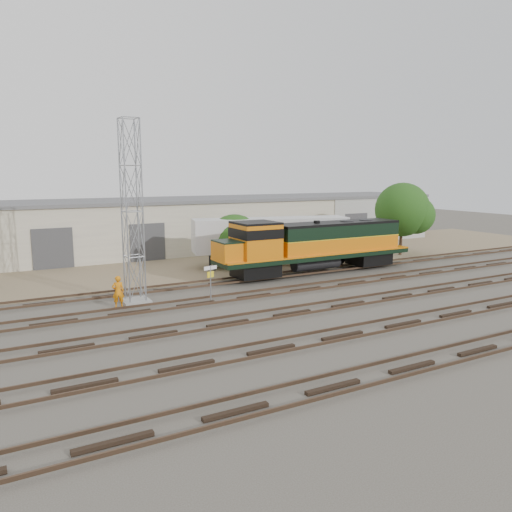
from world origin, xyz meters
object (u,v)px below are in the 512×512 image
signal_tower (132,216)px  semi_trailer (275,236)px  locomotive (313,244)px  worker (118,292)px

signal_tower → semi_trailer: bearing=25.8°
locomotive → worker: (-15.94, -2.78, -1.39)m
locomotive → signal_tower: size_ratio=1.54×
worker → semi_trailer: bearing=-145.3°
locomotive → semi_trailer: bearing=100.1°
signal_tower → worker: (-1.18, -0.58, -4.40)m
locomotive → worker: locomotive is taller
locomotive → signal_tower: signal_tower is taller
locomotive → signal_tower: 15.23m
semi_trailer → locomotive: bearing=-66.1°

